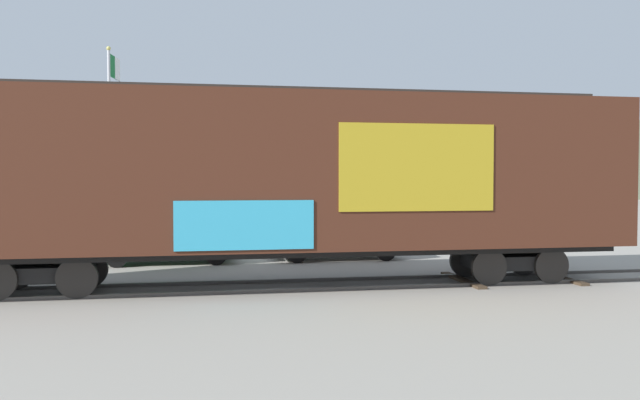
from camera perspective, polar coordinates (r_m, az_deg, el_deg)
ground_plane at (r=15.91m, az=-7.04°, el=-7.81°), size 260.00×260.00×0.00m
track at (r=16.49m, az=6.81°, el=-7.32°), size 59.97×5.69×0.08m
freight_car at (r=15.70m, az=-2.64°, el=2.28°), size 17.13×4.16×4.94m
flagpole at (r=28.61m, az=-18.20°, el=7.37°), size 0.24×1.68×8.22m
hillside at (r=95.08m, az=-6.34°, el=3.37°), size 153.32×39.66×14.37m
parked_car_green at (r=20.83m, az=-13.56°, el=-3.10°), size 4.48×2.20×1.72m
parked_car_silver at (r=21.28m, az=1.32°, el=-3.12°), size 4.46×2.25×1.63m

